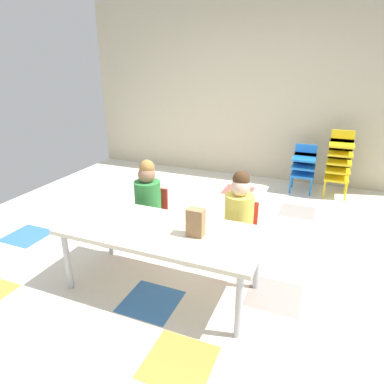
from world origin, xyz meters
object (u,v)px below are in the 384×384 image
object	(u,v)px
kid_chair_blue_stack	(304,165)
donut_powdered_on_plate	(195,222)
kid_chair_yellow_stack	(339,160)
paper_bag_brown	(196,222)
seated_child_middle_seat	(239,211)
seated_child_near_camera	(148,196)
paper_plate_center_table	(129,218)
craft_table	(161,234)
paper_plate_near_edge	(195,224)

from	to	relation	value
kid_chair_blue_stack	donut_powdered_on_plate	xyz separation A→B (m)	(-0.64, -2.68, 0.19)
kid_chair_yellow_stack	paper_bag_brown	xyz separation A→B (m)	(-1.02, -2.84, 0.15)
donut_powdered_on_plate	seated_child_middle_seat	bearing A→B (deg)	57.49
kid_chair_yellow_stack	seated_child_near_camera	bearing A→B (deg)	-127.85
seated_child_middle_seat	paper_bag_brown	bearing A→B (deg)	-108.40
paper_plate_center_table	kid_chair_yellow_stack	bearing A→B (deg)	59.20
kid_chair_yellow_stack	donut_powdered_on_plate	distance (m)	2.89
craft_table	kid_chair_yellow_stack	bearing A→B (deg)	65.22
seated_child_near_camera	paper_plate_near_edge	xyz separation A→B (m)	(0.66, -0.41, 0.01)
seated_child_middle_seat	kid_chair_yellow_stack	bearing A→B (deg)	69.82
kid_chair_blue_stack	donut_powdered_on_plate	bearing A→B (deg)	-103.36
kid_chair_blue_stack	kid_chair_yellow_stack	world-z (taller)	kid_chair_yellow_stack
craft_table	kid_chair_yellow_stack	distance (m)	3.14
seated_child_middle_seat	paper_bag_brown	xyz separation A→B (m)	(-0.19, -0.58, 0.11)
seated_child_middle_seat	paper_plate_center_table	xyz separation A→B (m)	(-0.82, -0.51, 0.01)
seated_child_middle_seat	kid_chair_blue_stack	bearing A→B (deg)	80.65
paper_plate_near_edge	kid_chair_yellow_stack	bearing A→B (deg)	67.75
paper_plate_near_edge	seated_child_middle_seat	bearing A→B (deg)	57.49
seated_child_near_camera	paper_bag_brown	size ratio (longest dim) A/B	4.17
paper_bag_brown	donut_powdered_on_plate	xyz separation A→B (m)	(-0.07, 0.17, -0.08)
paper_bag_brown	paper_plate_center_table	xyz separation A→B (m)	(-0.63, 0.07, -0.11)
seated_child_near_camera	kid_chair_yellow_stack	bearing A→B (deg)	52.15
paper_plate_center_table	seated_child_near_camera	bearing A→B (deg)	101.44
kid_chair_blue_stack	paper_bag_brown	distance (m)	2.91
kid_chair_blue_stack	paper_plate_near_edge	distance (m)	2.76
craft_table	seated_child_near_camera	distance (m)	0.74
seated_child_near_camera	donut_powdered_on_plate	size ratio (longest dim) A/B	7.53
paper_plate_near_edge	paper_plate_center_table	world-z (taller)	same
seated_child_middle_seat	kid_chair_blue_stack	distance (m)	2.30
seated_child_middle_seat	paper_plate_center_table	bearing A→B (deg)	-148.08
seated_child_middle_seat	kid_chair_yellow_stack	size ratio (longest dim) A/B	1.00
paper_plate_near_edge	donut_powdered_on_plate	distance (m)	0.02
paper_bag_brown	seated_child_middle_seat	bearing A→B (deg)	71.60
kid_chair_blue_stack	paper_bag_brown	bearing A→B (deg)	-101.25
craft_table	paper_bag_brown	size ratio (longest dim) A/B	7.33
kid_chair_blue_stack	paper_plate_center_table	xyz separation A→B (m)	(-1.20, -2.78, 0.17)
kid_chair_yellow_stack	paper_plate_center_table	xyz separation A→B (m)	(-1.66, -2.78, 0.04)
kid_chair_blue_stack	paper_plate_near_edge	size ratio (longest dim) A/B	3.78
paper_plate_near_edge	paper_plate_center_table	xyz separation A→B (m)	(-0.56, -0.10, 0.00)
seated_child_near_camera	paper_plate_near_edge	size ratio (longest dim) A/B	5.10
seated_child_near_camera	seated_child_middle_seat	xyz separation A→B (m)	(0.93, 0.00, 0.00)
paper_plate_near_edge	donut_powdered_on_plate	world-z (taller)	donut_powdered_on_plate
paper_plate_near_edge	donut_powdered_on_plate	size ratio (longest dim) A/B	1.48
craft_table	kid_chair_blue_stack	xyz separation A→B (m)	(0.86, 2.85, -0.11)
craft_table	kid_chair_blue_stack	size ratio (longest dim) A/B	2.37
craft_table	seated_child_middle_seat	distance (m)	0.76
craft_table	seated_child_near_camera	world-z (taller)	seated_child_near_camera
donut_powdered_on_plate	kid_chair_blue_stack	bearing A→B (deg)	76.64
paper_plate_near_edge	paper_plate_center_table	bearing A→B (deg)	-169.77
seated_child_middle_seat	donut_powdered_on_plate	distance (m)	0.49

